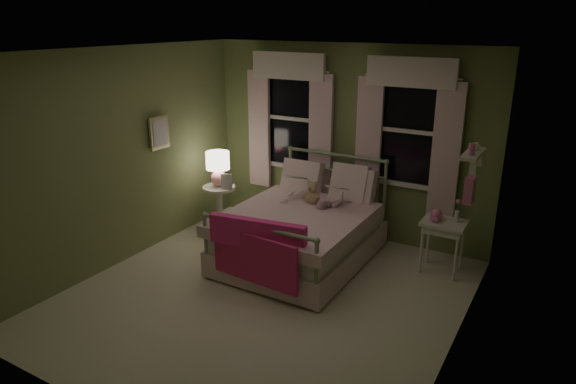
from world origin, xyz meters
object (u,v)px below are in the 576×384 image
Objects in this scene: child_right at (338,185)px; nightstand_right at (444,229)px; table_lamp at (218,166)px; teddy_bear at (312,194)px; nightstand_left at (220,202)px; child_left at (299,176)px; bed at (302,232)px.

child_right reaches higher than nightstand_right.
nightstand_right is (3.07, 0.28, -0.40)m from table_lamp.
teddy_bear is (-0.28, -0.16, -0.12)m from child_right.
nightstand_right is (1.60, 0.27, -0.24)m from teddy_bear.
teddy_bear reaches higher than nightstand_right.
teddy_bear reaches higher than nightstand_left.
child_left reaches higher than child_right.
teddy_bear is 0.49× the size of nightstand_right.
bed reaches higher than nightstand_left.
child_right is at bearing 5.28° from nightstand_left.
child_right is 1.83m from nightstand_left.
bed reaches higher than teddy_bear.
nightstand_right is (1.59, 0.55, 0.17)m from bed.
bed is at bearing 80.27° from child_right.
nightstand_right is (1.88, 0.12, -0.39)m from child_left.
child_left is 1.08× the size of child_right.
table_lamp is at bearing 27.95° from child_right.
bed is 3.13× the size of nightstand_left.
table_lamp is at bearing 169.68° from bed.
child_right is at bearing -169.95° from child_left.
child_left reaches higher than teddy_bear.
table_lamp is 0.77× the size of nightstand_right.
teddy_bear is at bearing 160.55° from child_left.
nightstand_left is (-1.20, -0.16, -0.52)m from child_left.
child_left is 0.36m from teddy_bear.
table_lamp is (-1.48, -0.00, 0.16)m from teddy_bear.
nightstand_left is at bearing -179.84° from teddy_bear.
child_right reaches higher than teddy_bear.
child_left is 2.39× the size of teddy_bear.
child_right is 1.37m from nightstand_right.
table_lamp is at bearing 17.78° from child_left.
bed reaches higher than nightstand_right.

